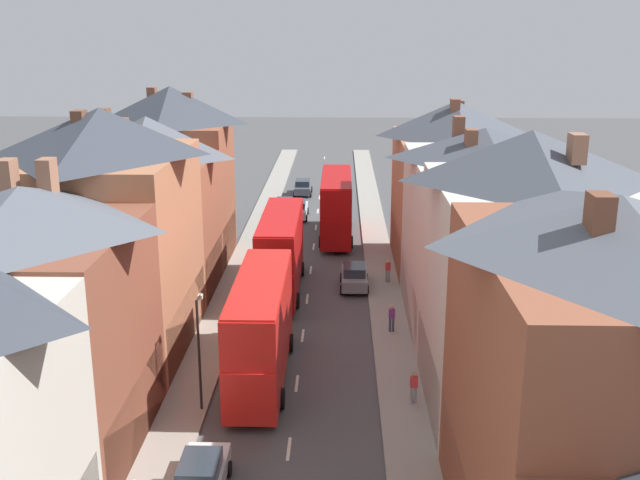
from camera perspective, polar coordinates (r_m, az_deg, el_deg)
pavement_left at (r=56.98m, az=-5.77°, el=-1.55°), size 2.20×104.00×0.14m
pavement_right at (r=56.61m, az=4.53°, el=-1.63°), size 2.20×104.00×0.14m
centre_line_dashes at (r=54.69m, az=-0.71°, el=-2.30°), size 0.14×97.80×0.01m
terrace_row_left at (r=34.36m, az=-19.48°, el=-3.30°), size 8.00×54.24×14.22m
terrace_row_right at (r=35.16m, az=14.82°, el=-3.30°), size 8.00×54.50×13.07m
double_decker_bus_lead at (r=62.27m, az=1.24°, el=2.68°), size 2.74×10.80×5.30m
double_decker_bus_mid_street at (r=49.55m, az=-3.02°, el=-0.87°), size 2.74×10.80×5.30m
double_decker_bus_far_approaching at (r=37.46m, az=-4.55°, el=-6.62°), size 2.74×10.80×5.30m
car_near_blue at (r=29.95m, az=-9.07°, el=-17.39°), size 1.90×4.11×1.62m
car_near_silver at (r=51.45m, az=-4.32°, el=-2.57°), size 1.90×4.45×1.64m
car_parked_left_a at (r=42.54m, az=-5.60°, el=-6.69°), size 1.90×4.39×1.65m
car_parked_right_a at (r=78.93m, az=-1.31°, el=4.05°), size 1.90×4.11×1.62m
car_mid_black at (r=69.33m, az=-1.71°, el=2.38°), size 1.90×4.59×1.66m
car_parked_left_b at (r=50.78m, az=2.62°, el=-2.79°), size 1.90×4.09×1.67m
car_far_grey at (r=70.31m, az=-2.73°, el=2.54°), size 1.90×4.07×1.62m
pedestrian_mid_left at (r=35.78m, az=7.16°, el=-10.99°), size 0.36×0.22×1.61m
pedestrian_mid_right at (r=43.53m, az=5.49°, el=-5.86°), size 0.36×0.22×1.61m
pedestrian_far_left at (r=51.71m, az=5.20°, el=-2.26°), size 0.36×0.22×1.61m
street_lamp at (r=34.67m, az=-9.18°, el=-7.95°), size 0.20×1.12×5.50m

